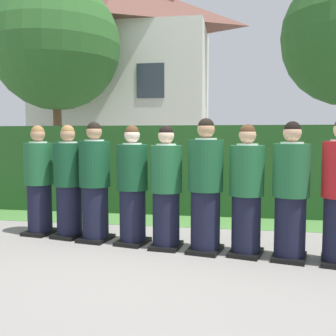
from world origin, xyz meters
name	(u,v)px	position (x,y,z in m)	size (l,w,h in m)	color
ground_plane	(168,247)	(0.00, 0.00, 0.00)	(60.00, 60.00, 0.00)	gray
student_front_row_0	(39,183)	(-2.01, 0.38, 0.77)	(0.44, 0.52, 1.62)	black
student_front_row_1	(69,184)	(-1.50, 0.29, 0.77)	(0.47, 0.55, 1.62)	black
student_front_row_2	(95,184)	(-1.06, 0.17, 0.79)	(0.46, 0.55, 1.66)	black
student_front_row_3	(132,188)	(-0.50, 0.09, 0.77)	(0.46, 0.53, 1.61)	black
student_front_row_4	(166,190)	(-0.02, -0.03, 0.76)	(0.42, 0.53, 1.60)	black
student_front_row_5	(206,189)	(0.50, -0.11, 0.81)	(0.48, 0.55, 1.69)	black
student_front_row_6	(247,193)	(1.00, -0.17, 0.77)	(0.47, 0.54, 1.61)	black
student_front_row_7	(291,194)	(1.51, -0.26, 0.78)	(0.48, 0.54, 1.64)	black
hedge	(189,169)	(0.00, 2.38, 0.83)	(10.69, 0.70, 1.66)	#214C1E
school_building_main	(123,77)	(-3.18, 8.99, 3.60)	(6.39, 3.23, 7.02)	silver
oak_tree_left	(56,46)	(-4.29, 5.89, 4.07)	(3.73, 3.73, 5.95)	brown
lawn_strip	(183,221)	(0.00, 1.58, 0.00)	(10.69, 0.90, 0.01)	#477A38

